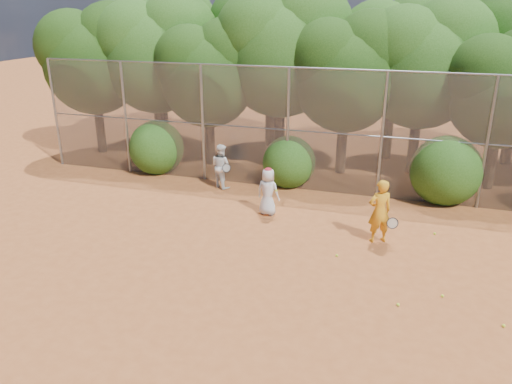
% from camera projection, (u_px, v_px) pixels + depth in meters
% --- Properties ---
extents(ground, '(80.00, 80.00, 0.00)m').
position_uv_depth(ground, '(265.00, 279.00, 11.33)').
color(ground, '#9D4F23').
rests_on(ground, ground).
extents(fence_back, '(20.05, 0.09, 4.03)m').
position_uv_depth(fence_back, '(314.00, 130.00, 15.99)').
color(fence_back, gray).
rests_on(fence_back, ground).
extents(tree_0, '(4.38, 3.81, 6.00)m').
position_uv_depth(tree_0, '(94.00, 56.00, 19.73)').
color(tree_0, black).
rests_on(tree_0, ground).
extents(tree_1, '(4.64, 4.03, 6.35)m').
position_uv_depth(tree_1, '(156.00, 50.00, 19.40)').
color(tree_1, black).
rests_on(tree_1, ground).
extents(tree_2, '(3.99, 3.47, 5.47)m').
position_uv_depth(tree_2, '(209.00, 70.00, 18.29)').
color(tree_2, black).
rests_on(tree_2, ground).
extents(tree_3, '(4.89, 4.26, 6.70)m').
position_uv_depth(tree_3, '(283.00, 46.00, 18.21)').
color(tree_3, black).
rests_on(tree_3, ground).
extents(tree_4, '(4.19, 3.64, 5.73)m').
position_uv_depth(tree_4, '(348.00, 69.00, 17.20)').
color(tree_4, black).
rests_on(tree_4, ground).
extents(tree_5, '(4.51, 3.92, 6.17)m').
position_uv_depth(tree_5, '(425.00, 60.00, 17.12)').
color(tree_5, black).
rests_on(tree_5, ground).
extents(tree_6, '(3.86, 3.36, 5.29)m').
position_uv_depth(tree_6, '(506.00, 84.00, 15.74)').
color(tree_6, black).
rests_on(tree_6, ground).
extents(tree_9, '(4.83, 4.20, 6.62)m').
position_uv_depth(tree_9, '(161.00, 41.00, 21.68)').
color(tree_9, black).
rests_on(tree_9, ground).
extents(tree_10, '(5.15, 4.48, 7.06)m').
position_uv_depth(tree_10, '(273.00, 36.00, 20.37)').
color(tree_10, black).
rests_on(tree_10, ground).
extents(tree_11, '(4.64, 4.03, 6.35)m').
position_uv_depth(tree_11, '(397.00, 52.00, 18.79)').
color(tree_11, black).
rests_on(tree_11, ground).
extents(bush_0, '(2.00, 2.00, 2.00)m').
position_uv_depth(bush_0, '(156.00, 145.00, 18.26)').
color(bush_0, '#214B12').
rests_on(bush_0, ground).
extents(bush_1, '(1.80, 1.80, 1.80)m').
position_uv_depth(bush_1, '(289.00, 160.00, 16.91)').
color(bush_1, '#214B12').
rests_on(bush_1, ground).
extents(bush_2, '(2.20, 2.20, 2.20)m').
position_uv_depth(bush_2, '(446.00, 167.00, 15.46)').
color(bush_2, '#214B12').
rests_on(bush_2, ground).
extents(player_yellow, '(0.88, 0.65, 1.71)m').
position_uv_depth(player_yellow, '(380.00, 211.00, 12.83)').
color(player_yellow, orange).
rests_on(player_yellow, ground).
extents(player_teen, '(0.76, 0.56, 1.44)m').
position_uv_depth(player_teen, '(268.00, 191.00, 14.58)').
color(player_teen, silver).
rests_on(player_teen, ground).
extents(player_white, '(0.91, 0.84, 1.50)m').
position_uv_depth(player_white, '(221.00, 166.00, 16.75)').
color(player_white, white).
rests_on(player_white, ground).
extents(ball_0, '(0.07, 0.07, 0.07)m').
position_uv_depth(ball_0, '(442.00, 296.00, 10.61)').
color(ball_0, '#CAE82A').
rests_on(ball_0, ground).
extents(ball_1, '(0.07, 0.07, 0.07)m').
position_uv_depth(ball_1, '(435.00, 234.00, 13.48)').
color(ball_1, '#CAE82A').
rests_on(ball_1, ground).
extents(ball_2, '(0.07, 0.07, 0.07)m').
position_uv_depth(ball_2, '(398.00, 305.00, 10.30)').
color(ball_2, '#CAE82A').
rests_on(ball_2, ground).
extents(ball_3, '(0.07, 0.07, 0.07)m').
position_uv_depth(ball_3, '(504.00, 326.00, 9.63)').
color(ball_3, '#CAE82A').
rests_on(ball_3, ground).
extents(ball_4, '(0.07, 0.07, 0.07)m').
position_uv_depth(ball_4, '(337.00, 256.00, 12.31)').
color(ball_4, '#CAE82A').
rests_on(ball_4, ground).
extents(ball_5, '(0.07, 0.07, 0.07)m').
position_uv_depth(ball_5, '(377.00, 224.00, 14.10)').
color(ball_5, '#CAE82A').
rests_on(ball_5, ground).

